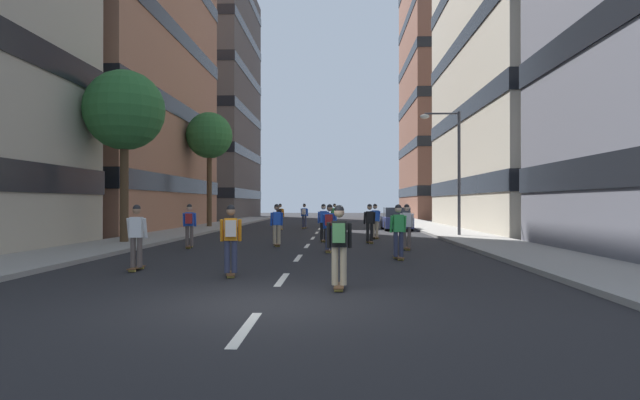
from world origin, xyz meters
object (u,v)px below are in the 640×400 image
(skater_7, at_px, (339,241))
(skater_13, at_px, (231,236))
(parked_car_near, at_px, (396,220))
(skater_1, at_px, (330,225))
(skater_11, at_px, (137,234))
(streetlamp_right, at_px, (452,159))
(skater_6, at_px, (324,221))
(street_tree_mid, at_px, (209,136))
(skater_9, at_px, (375,219))
(skater_10, at_px, (398,229))
(skater_8, at_px, (370,221))
(skater_2, at_px, (304,214))
(skater_4, at_px, (280,215))
(skater_12, at_px, (335,214))
(street_tree_near, at_px, (124,111))
(skater_3, at_px, (277,223))
(skater_5, at_px, (189,223))
(skater_0, at_px, (407,225))

(skater_7, xyz_separation_m, skater_13, (-2.68, 1.89, 0.00))
(parked_car_near, height_order, skater_1, skater_1)
(skater_11, bearing_deg, streetlamp_right, 51.30)
(skater_6, relative_size, skater_11, 1.00)
(street_tree_mid, distance_m, skater_9, 16.68)
(skater_10, bearing_deg, skater_8, 94.33)
(skater_2, bearing_deg, skater_8, -74.54)
(skater_4, height_order, skater_12, same)
(skater_6, distance_m, skater_9, 3.37)
(street_tree_near, distance_m, streetlamp_right, 16.33)
(skater_1, xyz_separation_m, skater_10, (2.26, -2.45, -0.03))
(skater_2, distance_m, skater_6, 13.20)
(skater_3, relative_size, skater_12, 1.00)
(skater_5, height_order, skater_11, same)
(street_tree_near, xyz_separation_m, skater_13, (6.67, -9.85, -4.80))
(skater_1, height_order, skater_10, same)
(skater_3, bearing_deg, skater_11, -108.93)
(street_tree_near, relative_size, skater_2, 4.19)
(skater_2, height_order, skater_12, same)
(skater_2, xyz_separation_m, skater_9, (4.32, -10.88, -0.03))
(skater_7, bearing_deg, skater_1, 92.36)
(skater_3, distance_m, skater_6, 3.26)
(skater_3, xyz_separation_m, skater_11, (-2.83, -8.25, 0.00))
(street_tree_mid, distance_m, skater_11, 25.06)
(skater_11, bearing_deg, skater_9, 60.91)
(skater_2, bearing_deg, skater_0, -73.56)
(street_tree_mid, xyz_separation_m, skater_10, (11.25, -21.02, -5.64))
(street_tree_mid, xyz_separation_m, streetlamp_right, (15.30, -9.87, -2.49))
(parked_car_near, relative_size, skater_1, 2.47)
(skater_0, height_order, skater_2, same)
(skater_5, height_order, skater_12, same)
(parked_car_near, xyz_separation_m, skater_11, (-9.30, -21.98, 0.29))
(skater_8, bearing_deg, skater_6, 157.35)
(skater_8, bearing_deg, skater_9, 81.61)
(skater_0, relative_size, skater_5, 1.00)
(skater_12, height_order, skater_13, same)
(streetlamp_right, bearing_deg, street_tree_near, -160.37)
(skater_1, xyz_separation_m, skater_2, (-2.13, 18.44, 0.00))
(skater_4, relative_size, skater_10, 1.00)
(street_tree_near, relative_size, skater_6, 4.19)
(skater_7, height_order, skater_10, same)
(skater_11, bearing_deg, skater_7, -28.53)
(skater_1, relative_size, skater_7, 1.00)
(street_tree_mid, xyz_separation_m, skater_7, (9.35, -27.07, -5.61))
(street_tree_near, height_order, skater_5, street_tree_near)
(skater_10, bearing_deg, street_tree_near, 153.19)
(parked_car_near, bearing_deg, skater_2, 162.50)
(skater_13, bearing_deg, skater_10, 42.20)
(skater_0, bearing_deg, street_tree_near, 170.02)
(skater_9, height_order, skater_12, same)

